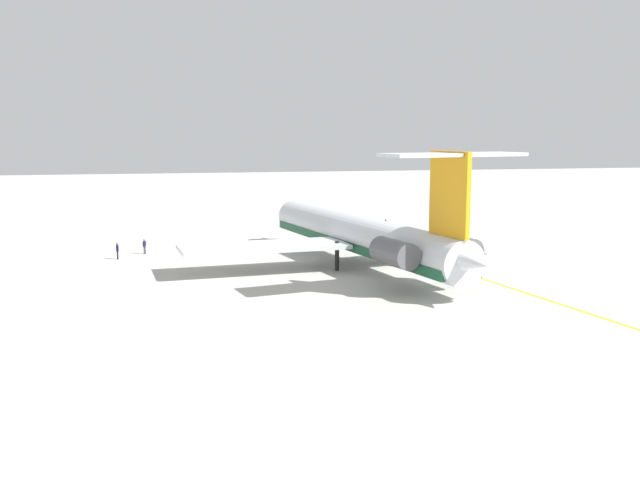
{
  "coord_description": "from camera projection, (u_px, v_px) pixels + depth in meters",
  "views": [
    {
      "loc": [
        -61.12,
        28.48,
        13.11
      ],
      "look_at": [
        5.99,
        13.49,
        2.74
      ],
      "focal_mm": 40.22,
      "sensor_mm": 36.0,
      "label": 1
    }
  ],
  "objects": [
    {
      "name": "ground_crew_starboard",
      "position": [
        144.0,
        245.0,
        77.72
      ],
      "size": [
        0.26,
        0.37,
        1.64
      ],
      "rotation": [
        0.0,
        0.0,
        3.66
      ],
      "color": "black",
      "rests_on": "ground"
    },
    {
      "name": "ground_crew_near_tail",
      "position": [
        117.0,
        249.0,
        74.44
      ],
      "size": [
        0.4,
        0.28,
        1.73
      ],
      "rotation": [
        0.0,
        0.0,
        2.03
      ],
      "color": "black",
      "rests_on": "ground"
    },
    {
      "name": "ground_crew_portside",
      "position": [
        444.0,
        226.0,
        91.9
      ],
      "size": [
        0.29,
        0.39,
        1.78
      ],
      "rotation": [
        0.0,
        0.0,
        0.59
      ],
      "color": "black",
      "rests_on": "ground"
    },
    {
      "name": "ground_crew_near_nose",
      "position": [
        386.0,
        223.0,
        95.23
      ],
      "size": [
        0.41,
        0.28,
        1.72
      ],
      "rotation": [
        0.0,
        0.0,
        4.34
      ],
      "color": "black",
      "rests_on": "ground"
    },
    {
      "name": "main_jetliner",
      "position": [
        365.0,
        236.0,
        69.31
      ],
      "size": [
        39.86,
        35.49,
        11.68
      ],
      "rotation": [
        0.0,
        0.0,
        0.2
      ],
      "color": "silver",
      "rests_on": "ground"
    },
    {
      "name": "ground",
      "position": [
        474.0,
        274.0,
        67.08
      ],
      "size": [
        349.14,
        349.14,
        0.0
      ],
      "primitive_type": "plane",
      "color": "#B7B5AD"
    },
    {
      "name": "taxiway_centreline",
      "position": [
        434.0,
        263.0,
        72.49
      ],
      "size": [
        78.89,
        12.85,
        0.01
      ],
      "primitive_type": "cube",
      "rotation": [
        0.0,
        0.0,
        0.16
      ],
      "color": "gold",
      "rests_on": "ground"
    }
  ]
}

